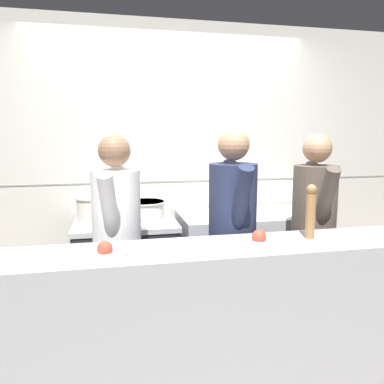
% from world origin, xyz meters
% --- Properties ---
extents(ground_plane, '(14.00, 14.00, 0.00)m').
position_xyz_m(ground_plane, '(0.00, 0.00, 0.00)').
color(ground_plane, '#6B6056').
extents(wall_back_tiled, '(8.00, 0.06, 2.60)m').
position_xyz_m(wall_back_tiled, '(0.00, 1.29, 1.30)').
color(wall_back_tiled, silver).
rests_on(wall_back_tiled, ground_plane).
extents(oven_range, '(0.83, 0.71, 0.88)m').
position_xyz_m(oven_range, '(-0.44, 0.89, 0.44)').
color(oven_range, '#232326').
rests_on(oven_range, ground_plane).
extents(prep_counter, '(1.22, 0.65, 0.89)m').
position_xyz_m(prep_counter, '(0.64, 0.89, 0.44)').
color(prep_counter, '#B7BABF').
rests_on(prep_counter, ground_plane).
extents(pass_counter, '(2.77, 0.45, 0.96)m').
position_xyz_m(pass_counter, '(0.21, -0.20, 0.47)').
color(pass_counter, '#B7BABF').
rests_on(pass_counter, ground_plane).
extents(stock_pot, '(0.29, 0.29, 0.21)m').
position_xyz_m(stock_pot, '(-0.68, 0.86, 1.00)').
color(stock_pot, beige).
rests_on(stock_pot, oven_range).
extents(sauce_pot, '(0.33, 0.33, 0.15)m').
position_xyz_m(sauce_pot, '(-0.26, 0.92, 0.96)').
color(sauce_pot, beige).
rests_on(sauce_pot, oven_range).
extents(mixing_bowl_steel, '(0.21, 0.21, 0.08)m').
position_xyz_m(mixing_bowl_steel, '(0.37, 0.93, 0.94)').
color(mixing_bowl_steel, '#B7BABF').
rests_on(mixing_bowl_steel, prep_counter).
extents(chefs_knife, '(0.34, 0.21, 0.02)m').
position_xyz_m(chefs_knife, '(0.69, 0.81, 0.90)').
color(chefs_knife, '#B7BABF').
rests_on(chefs_knife, prep_counter).
extents(plated_dish_main, '(0.23, 0.23, 0.08)m').
position_xyz_m(plated_dish_main, '(-0.58, -0.24, 0.98)').
color(plated_dish_main, white).
rests_on(plated_dish_main, pass_counter).
extents(plated_dish_appetiser, '(0.24, 0.24, 0.09)m').
position_xyz_m(plated_dish_appetiser, '(0.29, -0.20, 0.98)').
color(plated_dish_appetiser, white).
rests_on(plated_dish_appetiser, pass_counter).
extents(pepper_mill, '(0.06, 0.06, 0.33)m').
position_xyz_m(pepper_mill, '(0.64, -0.16, 1.13)').
color(pepper_mill, '#AD7A47').
rests_on(pepper_mill, pass_counter).
extents(chef_head_cook, '(0.38, 0.69, 1.59)m').
position_xyz_m(chef_head_cook, '(-0.51, 0.31, 0.88)').
color(chef_head_cook, black).
rests_on(chef_head_cook, ground_plane).
extents(chef_sous, '(0.35, 0.71, 1.63)m').
position_xyz_m(chef_sous, '(0.28, 0.24, 0.91)').
color(chef_sous, black).
rests_on(chef_sous, ground_plane).
extents(chef_line, '(0.37, 0.70, 1.59)m').
position_xyz_m(chef_line, '(0.94, 0.31, 0.89)').
color(chef_line, black).
rests_on(chef_line, ground_plane).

